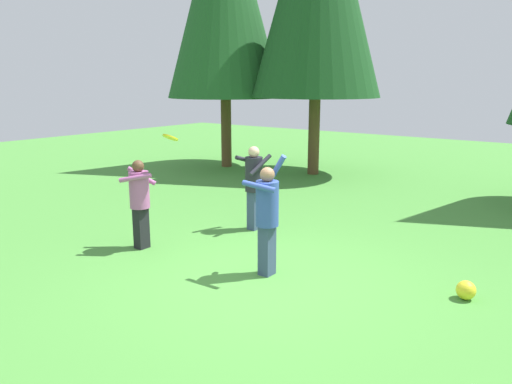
{
  "coord_description": "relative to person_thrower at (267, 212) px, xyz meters",
  "views": [
    {
      "loc": [
        3.91,
        -5.54,
        2.87
      ],
      "look_at": [
        -0.9,
        0.88,
        1.05
      ],
      "focal_mm": 34.46,
      "sensor_mm": 36.0,
      "label": 1
    }
  ],
  "objects": [
    {
      "name": "person_thrower",
      "position": [
        0.0,
        0.0,
        0.0
      ],
      "size": [
        0.58,
        0.48,
        1.82
      ],
      "rotation": [
        0.0,
        0.0,
        -3.14
      ],
      "color": "#38476B",
      "rests_on": "ground_plane"
    },
    {
      "name": "person_bystander",
      "position": [
        -1.56,
        1.74,
        -0.01
      ],
      "size": [
        0.6,
        0.64,
        1.65
      ],
      "rotation": [
        0.0,
        0.0,
        -1.81
      ],
      "color": "#38476B",
      "rests_on": "ground_plane"
    },
    {
      "name": "frisbee",
      "position": [
        -2.0,
        -0.0,
        0.96
      ],
      "size": [
        0.29,
        0.28,
        0.14
      ],
      "color": "yellow"
    },
    {
      "name": "person_catcher",
      "position": [
        -2.46,
        -0.33,
        -0.07
      ],
      "size": [
        0.71,
        0.69,
        1.56
      ],
      "rotation": [
        0.0,
        0.0,
        0.61
      ],
      "color": "black",
      "rests_on": "ground_plane"
    },
    {
      "name": "ball_yellow",
      "position": [
        2.65,
        0.9,
        -0.85
      ],
      "size": [
        0.26,
        0.26,
        0.26
      ],
      "primitive_type": "sphere",
      "color": "yellow",
      "rests_on": "ground_plane"
    },
    {
      "name": "ground_plane",
      "position": [
        0.15,
        -0.16,
        -0.98
      ],
      "size": [
        40.0,
        40.0,
        0.0
      ],
      "primitive_type": "plane",
      "color": "#478C38"
    }
  ]
}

